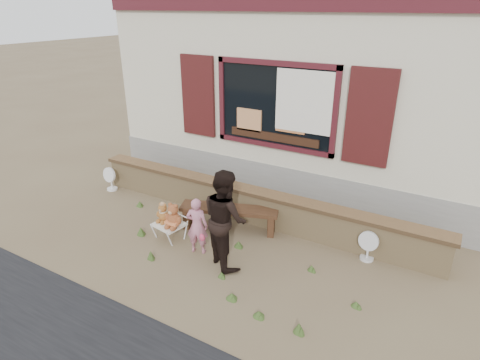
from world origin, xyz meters
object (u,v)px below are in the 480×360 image
Objects in this scene: adult at (225,218)px; bench at (229,213)px; teddy_bear_left at (163,212)px; folding_chair at (169,225)px; teddy_bear_right at (174,215)px; child at (197,226)px.

bench is at bearing -28.78° from adult.
teddy_bear_left is at bearing -158.86° from bench.
bench reaches higher than folding_chair.
teddy_bear_right reaches higher than folding_chair.
adult reaches higher than child.
teddy_bear_right is at bearing -146.69° from bench.
child is (-0.08, -0.89, 0.17)m from bench.
child reaches higher than bench.
teddy_bear_left is 0.82m from child.
teddy_bear_left is 0.80× the size of teddy_bear_right.
bench is at bearing 50.49° from teddy_bear_left.
adult is (1.24, -0.11, 0.53)m from folding_chair.
teddy_bear_left is at bearing 27.67° from adult.
bench is at bearing 62.66° from teddy_bear_right.
teddy_bear_left is 0.28m from teddy_bear_right.
bench is at bearing 56.14° from folding_chair.
folding_chair is at bearing -180.00° from teddy_bear_right.
child is (0.82, -0.12, 0.02)m from teddy_bear_left.
folding_chair is at bearing -24.84° from child.
folding_chair is 1.53× the size of teddy_bear_left.
teddy_bear_left is at bearing -180.00° from teddy_bear_right.
teddy_bear_right is 0.54m from child.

